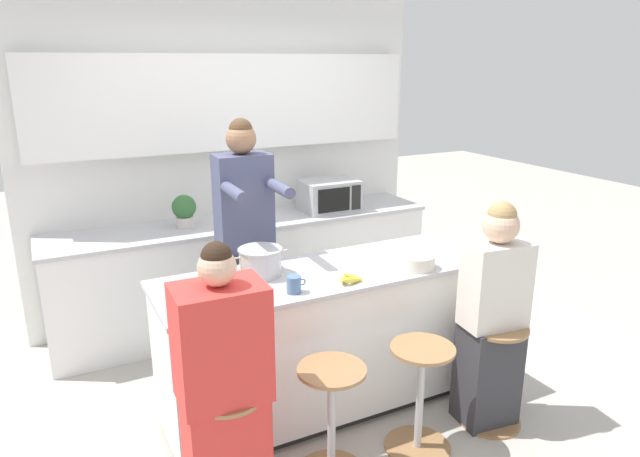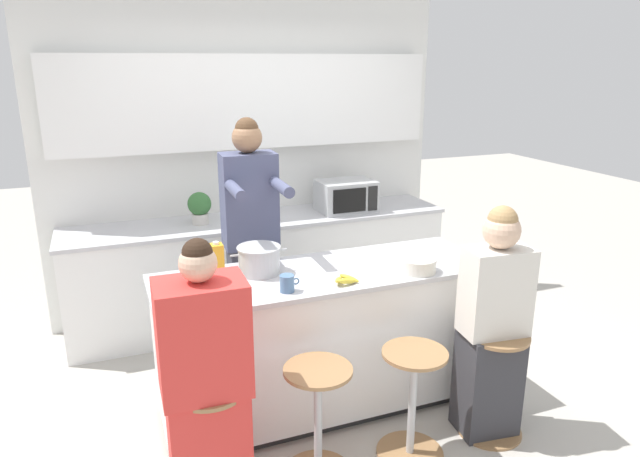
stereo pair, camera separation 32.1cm
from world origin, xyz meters
The scene contains 19 objects.
ground_plane centered at (0.00, 0.00, 0.00)m, with size 16.00×16.00×0.00m, color #B2ADA3.
wall_back centered at (0.00, 1.71, 1.54)m, with size 3.41×0.22×2.70m.
back_counter centered at (0.00, 1.41, 0.45)m, with size 3.16×0.62×0.90m.
kitchen_island centered at (0.00, 0.00, 0.47)m, with size 2.06×0.68×0.93m.
bar_stool_leftmost centered at (-0.82, -0.58, 0.34)m, with size 0.38×0.38×0.65m.
bar_stool_center_left centered at (-0.27, -0.60, 0.34)m, with size 0.38×0.38×0.65m.
bar_stool_center_right centered at (0.27, -0.63, 0.34)m, with size 0.38×0.38×0.65m.
bar_stool_rightmost centered at (0.82, -0.63, 0.34)m, with size 0.38×0.38×0.65m.
person_cooking centered at (-0.31, 0.56, 0.91)m, with size 0.37×0.58×1.81m.
person_wrapped_blanket centered at (-0.84, -0.59, 0.66)m, with size 0.42×0.30×1.40m.
person_seated_near centered at (0.81, -0.59, 0.65)m, with size 0.39×0.30×1.40m.
cooking_pot centered at (-0.37, 0.11, 1.01)m, with size 0.35×0.26×0.17m.
fruit_bowl centered at (0.52, -0.21, 0.97)m, with size 0.22×0.22×0.08m.
coffee_cup_near centered at (-0.31, -0.22, 0.97)m, with size 0.11×0.08×0.10m.
coffee_cup_far centered at (-0.73, 0.03, 0.97)m, with size 0.11×0.08×0.09m.
banana_bunch centered at (0.03, -0.23, 0.95)m, with size 0.17×0.12×0.06m.
juice_carton centered at (-0.63, 0.12, 1.03)m, with size 0.08×0.08×0.22m.
microwave centered at (0.75, 1.37, 1.03)m, with size 0.48×0.35×0.26m.
potted_plant centered at (-0.50, 1.41, 1.04)m, with size 0.19×0.19×0.26m.
Camera 1 is at (-1.50, -2.87, 2.15)m, focal length 32.00 mm.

